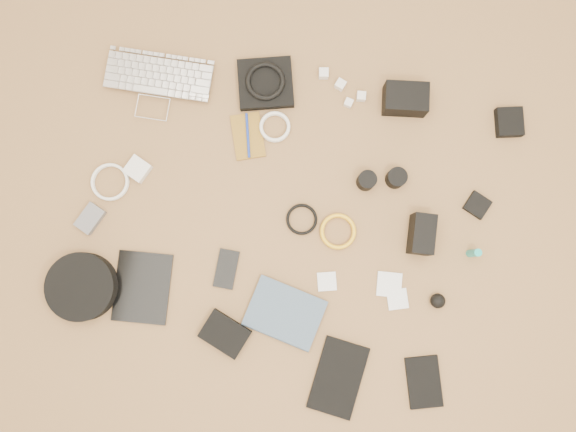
% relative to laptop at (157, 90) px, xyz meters
% --- Properties ---
extents(room_shell, '(4.04, 4.04, 2.58)m').
position_rel_laptop_xyz_m(room_shell, '(0.48, -0.33, 1.24)').
color(room_shell, olive).
rests_on(room_shell, ground).
extents(laptop, '(0.38, 0.28, 0.03)m').
position_rel_laptop_xyz_m(laptop, '(0.00, 0.00, 0.00)').
color(laptop, silver).
rests_on(laptop, ground).
extents(headphone_pouch, '(0.22, 0.22, 0.03)m').
position_rel_laptop_xyz_m(headphone_pouch, '(0.35, 0.10, 0.00)').
color(headphone_pouch, black).
rests_on(headphone_pouch, ground).
extents(headphones, '(0.17, 0.17, 0.02)m').
position_rel_laptop_xyz_m(headphones, '(0.35, 0.10, 0.03)').
color(headphones, black).
rests_on(headphones, headphone_pouch).
extents(charger_a, '(0.04, 0.04, 0.03)m').
position_rel_laptop_xyz_m(charger_a, '(0.54, 0.18, 0.00)').
color(charger_a, silver).
rests_on(charger_a, ground).
extents(charger_b, '(0.04, 0.04, 0.03)m').
position_rel_laptop_xyz_m(charger_b, '(0.60, 0.16, 0.00)').
color(charger_b, silver).
rests_on(charger_b, ground).
extents(charger_c, '(0.03, 0.03, 0.03)m').
position_rel_laptop_xyz_m(charger_c, '(0.68, 0.13, -0.00)').
color(charger_c, silver).
rests_on(charger_c, ground).
extents(charger_d, '(0.03, 0.03, 0.02)m').
position_rel_laptop_xyz_m(charger_d, '(0.64, 0.10, -0.00)').
color(charger_d, silver).
rests_on(charger_d, ground).
extents(dslr_camera, '(0.16, 0.12, 0.08)m').
position_rel_laptop_xyz_m(dslr_camera, '(0.82, 0.15, 0.03)').
color(dslr_camera, black).
rests_on(dslr_camera, ground).
extents(lens_pouch, '(0.11, 0.12, 0.03)m').
position_rel_laptop_xyz_m(lens_pouch, '(1.18, 0.15, 0.00)').
color(lens_pouch, black).
rests_on(lens_pouch, ground).
extents(notebook_olive, '(0.15, 0.18, 0.01)m').
position_rel_laptop_xyz_m(notebook_olive, '(0.34, -0.08, -0.01)').
color(notebook_olive, brown).
rests_on(notebook_olive, ground).
extents(pen_blue, '(0.05, 0.15, 0.01)m').
position_rel_laptop_xyz_m(pen_blue, '(0.34, -0.08, -0.00)').
color(pen_blue, '#142EA2').
rests_on(pen_blue, notebook_olive).
extents(cable_white_a, '(0.14, 0.14, 0.01)m').
position_rel_laptop_xyz_m(cable_white_a, '(0.42, -0.04, -0.01)').
color(cable_white_a, white).
rests_on(cable_white_a, ground).
extents(lens_a, '(0.07, 0.07, 0.07)m').
position_rel_laptop_xyz_m(lens_a, '(0.75, -0.15, 0.02)').
color(lens_a, black).
rests_on(lens_a, ground).
extents(lens_b, '(0.07, 0.07, 0.06)m').
position_rel_laptop_xyz_m(lens_b, '(0.85, -0.12, 0.02)').
color(lens_b, black).
rests_on(lens_b, ground).
extents(card_reader, '(0.09, 0.09, 0.02)m').
position_rel_laptop_xyz_m(card_reader, '(1.13, -0.14, -0.01)').
color(card_reader, black).
rests_on(card_reader, ground).
extents(power_brick, '(0.09, 0.09, 0.03)m').
position_rel_laptop_xyz_m(power_brick, '(0.00, -0.28, 0.00)').
color(power_brick, silver).
rests_on(power_brick, ground).
extents(cable_white_b, '(0.13, 0.13, 0.01)m').
position_rel_laptop_xyz_m(cable_white_b, '(-0.08, -0.34, -0.01)').
color(cable_white_b, white).
rests_on(cable_white_b, ground).
extents(cable_black, '(0.13, 0.13, 0.01)m').
position_rel_laptop_xyz_m(cable_black, '(0.57, -0.32, -0.01)').
color(cable_black, black).
rests_on(cable_black, ground).
extents(cable_yellow, '(0.15, 0.15, 0.01)m').
position_rel_laptop_xyz_m(cable_yellow, '(0.70, -0.33, -0.01)').
color(cable_yellow, gold).
rests_on(cable_yellow, ground).
extents(flash, '(0.08, 0.14, 0.10)m').
position_rel_laptop_xyz_m(flash, '(0.96, -0.29, 0.03)').
color(flash, black).
rests_on(flash, ground).
extents(lens_cleaner, '(0.03, 0.03, 0.09)m').
position_rel_laptop_xyz_m(lens_cleaner, '(1.14, -0.31, 0.03)').
color(lens_cleaner, teal).
rests_on(lens_cleaner, ground).
extents(battery_charger, '(0.09, 0.11, 0.03)m').
position_rel_laptop_xyz_m(battery_charger, '(-0.11, -0.47, -0.00)').
color(battery_charger, slate).
rests_on(battery_charger, ground).
extents(tablet, '(0.21, 0.25, 0.01)m').
position_rel_laptop_xyz_m(tablet, '(0.11, -0.65, -0.01)').
color(tablet, black).
rests_on(tablet, ground).
extents(phone, '(0.07, 0.13, 0.01)m').
position_rel_laptop_xyz_m(phone, '(0.37, -0.53, -0.01)').
color(phone, black).
rests_on(phone, ground).
extents(filter_case_left, '(0.08, 0.08, 0.01)m').
position_rel_laptop_xyz_m(filter_case_left, '(0.70, -0.50, -0.01)').
color(filter_case_left, silver).
rests_on(filter_case_left, ground).
extents(filter_case_mid, '(0.09, 0.09, 0.01)m').
position_rel_laptop_xyz_m(filter_case_mid, '(0.90, -0.47, -0.01)').
color(filter_case_mid, silver).
rests_on(filter_case_mid, ground).
extents(filter_case_right, '(0.08, 0.08, 0.01)m').
position_rel_laptop_xyz_m(filter_case_right, '(0.94, -0.51, -0.01)').
color(filter_case_right, silver).
rests_on(filter_case_right, ground).
extents(air_blower, '(0.05, 0.05, 0.05)m').
position_rel_laptop_xyz_m(air_blower, '(1.06, -0.48, 0.01)').
color(air_blower, black).
rests_on(air_blower, ground).
extents(headphone_case, '(0.29, 0.29, 0.06)m').
position_rel_laptop_xyz_m(headphone_case, '(-0.07, -0.69, 0.02)').
color(headphone_case, black).
rests_on(headphone_case, ground).
extents(drive_case, '(0.17, 0.14, 0.04)m').
position_rel_laptop_xyz_m(drive_case, '(0.41, -0.74, 0.00)').
color(drive_case, black).
rests_on(drive_case, ground).
extents(paperback, '(0.26, 0.21, 0.02)m').
position_rel_laptop_xyz_m(paperback, '(0.57, -0.72, -0.00)').
color(paperback, '#3F536B').
rests_on(paperback, ground).
extents(notebook_black_a, '(0.16, 0.25, 0.02)m').
position_rel_laptop_xyz_m(notebook_black_a, '(0.80, -0.79, -0.01)').
color(notebook_black_a, black).
rests_on(notebook_black_a, ground).
extents(notebook_black_b, '(0.15, 0.19, 0.01)m').
position_rel_laptop_xyz_m(notebook_black_b, '(1.07, -0.75, -0.01)').
color(notebook_black_b, black).
rests_on(notebook_black_b, ground).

